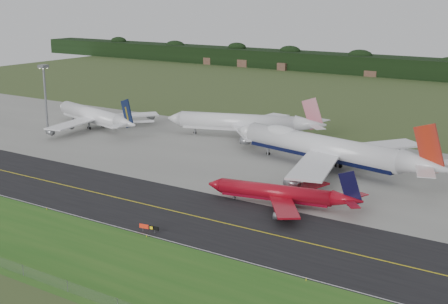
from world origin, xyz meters
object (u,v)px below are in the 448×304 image
Objects in this scene: jet_navy_gold at (95,116)px; floodlight_mast at (45,85)px; jet_ba_747 at (328,148)px; jet_red_737 at (283,194)px; jet_star_tail at (245,123)px; taxiway_sign at (149,227)px.

floodlight_mast is at bearing -147.77° from jet_navy_gold.
jet_ba_747 is 37.04m from jet_red_737.
jet_red_737 is 0.69× the size of jet_star_tail.
floodlight_mast is 4.99× the size of taxiway_sign.
jet_star_tail is (57.36, 19.29, 0.46)m from jet_navy_gold.
jet_star_tail reaches higher than taxiway_sign.
floodlight_mast reaches higher than jet_ba_747.
jet_navy_gold is (-105.30, 40.60, 1.78)m from jet_red_737.
jet_ba_747 is at bearing 80.58° from taxiway_sign.
jet_red_737 is 112.88m from jet_navy_gold.
floodlight_mast reaches higher than jet_navy_gold.
jet_star_tail is 97.93m from taxiway_sign.
jet_navy_gold is at bearing 140.56° from taxiway_sign.
jet_star_tail is (-43.23, 23.31, -1.18)m from jet_ba_747.
jet_star_tail is at bearing 21.85° from floodlight_mast.
jet_ba_747 is at bearing -2.29° from jet_navy_gold.
taxiway_sign is at bearing -116.39° from jet_red_737.
jet_ba_747 is 1.29× the size of jet_star_tail.
floodlight_mast is (-121.49, 30.40, 14.07)m from jet_red_737.
jet_ba_747 is at bearing 3.03° from floodlight_mast.
jet_red_737 is at bearing -21.09° from jet_navy_gold.
jet_ba_747 reaches higher than jet_navy_gold.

